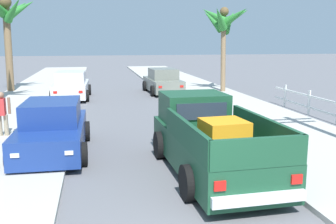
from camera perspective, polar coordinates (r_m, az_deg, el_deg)
sidewalk_left at (r=17.07m, az=-21.43°, el=-0.80°), size 4.71×60.00×0.12m
sidewalk_right at (r=17.96m, az=9.90°, el=0.32°), size 4.71×60.00×0.12m
curb_left at (r=16.93m, az=-18.25°, el=-0.73°), size 0.16×60.00×0.10m
curb_right at (r=17.64m, az=7.01°, el=0.19°), size 0.16×60.00×0.10m
pickup_truck at (r=9.54m, az=6.19°, el=-4.30°), size 2.33×5.26×1.80m
car_left_near at (r=23.72m, az=-0.78°, el=4.58°), size 2.17×4.32×1.54m
car_right_near at (r=11.51m, az=-16.95°, el=-2.50°), size 2.08×4.28×1.54m
car_left_mid at (r=22.13m, az=-14.31°, el=3.80°), size 2.13×4.31×1.54m
palm_tree_left_fore at (r=24.04m, az=8.47°, el=13.26°), size 3.17×3.36×5.33m
palm_tree_right_fore at (r=25.92m, az=-23.11°, el=13.25°), size 3.36×3.83×5.95m
pedestrian at (r=13.70m, az=-23.68°, el=-0.02°), size 0.57×0.39×1.59m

